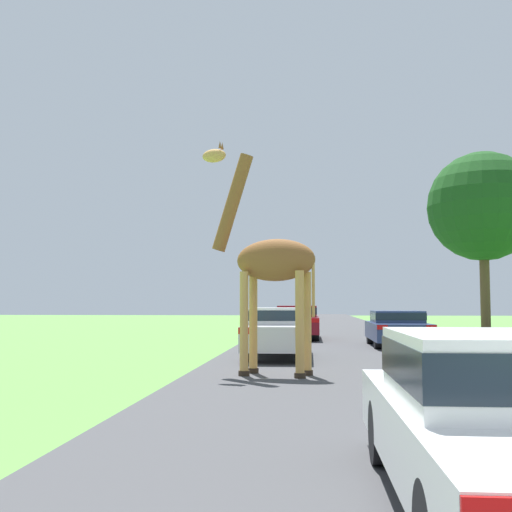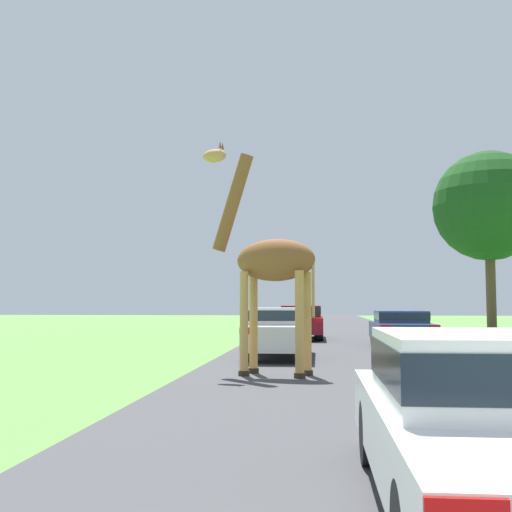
# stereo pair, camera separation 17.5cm
# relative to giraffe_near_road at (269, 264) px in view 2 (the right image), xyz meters

# --- Properties ---
(road) EXTENTS (7.62, 120.00, 0.00)m
(road) POSITION_rel_giraffe_near_road_xyz_m (2.01, 17.15, -2.36)
(road) COLOR #424244
(road) RESTS_ON ground
(giraffe_near_road) EXTENTS (2.62, 1.11, 5.11)m
(giraffe_near_road) POSITION_rel_giraffe_near_road_xyz_m (0.00, 0.00, 0.00)
(giraffe_near_road) COLOR tan
(giraffe_near_road) RESTS_ON ground
(car_lead_maroon) EXTENTS (1.76, 4.60, 1.30)m
(car_lead_maroon) POSITION_rel_giraffe_near_road_xyz_m (2.31, -8.78, -1.67)
(car_lead_maroon) COLOR silver
(car_lead_maroon) RESTS_ON ground
(car_queue_right) EXTENTS (1.81, 4.82, 1.41)m
(car_queue_right) POSITION_rel_giraffe_near_road_xyz_m (0.33, 13.86, -1.60)
(car_queue_right) COLOR maroon
(car_queue_right) RESTS_ON ground
(car_queue_left) EXTENTS (1.72, 4.47, 1.40)m
(car_queue_left) POSITION_rel_giraffe_near_road_xyz_m (-0.04, 4.38, -1.61)
(car_queue_left) COLOR silver
(car_queue_left) RESTS_ON ground
(car_far_ahead) EXTENTS (1.88, 4.58, 1.25)m
(car_far_ahead) POSITION_rel_giraffe_near_road_xyz_m (3.94, 9.45, -1.69)
(car_far_ahead) COLOR navy
(car_far_ahead) RESTS_ON ground
(tree_centre_back) EXTENTS (5.71, 5.71, 9.43)m
(tree_centre_back) POSITION_rel_giraffe_near_road_xyz_m (9.92, 20.43, 4.18)
(tree_centre_back) COLOR brown
(tree_centre_back) RESTS_ON ground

